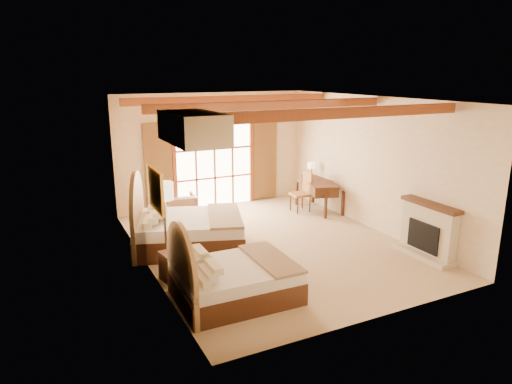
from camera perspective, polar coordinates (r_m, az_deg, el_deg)
floor at (r=10.27m, az=1.94°, el=-6.58°), size 7.00×7.00×0.00m
wall_back at (r=12.93m, az=-5.34°, el=5.20°), size 5.50×0.00×5.50m
wall_left at (r=8.87m, az=-13.83°, el=0.39°), size 0.00×7.00×7.00m
wall_right at (r=11.34m, az=14.39°, el=3.44°), size 0.00×7.00×7.00m
ceiling at (r=9.58m, az=2.11°, el=11.55°), size 7.00×7.00×0.00m
ceiling_beams at (r=9.59m, az=2.10°, el=10.83°), size 5.39×4.60×0.18m
french_doors at (r=12.94m, az=-5.21°, el=3.63°), size 3.95×0.08×2.60m
fireplace at (r=10.13m, az=20.66°, el=-4.80°), size 0.46×1.40×1.16m
painting at (r=8.14m, az=-12.41°, el=0.28°), size 0.06×0.95×0.75m
canopy_valance at (r=6.81m, az=-7.87°, el=7.99°), size 0.70×1.40×0.45m
bed_near at (r=7.77m, az=-3.58°, el=-10.75°), size 1.99×1.54×1.30m
bed_far at (r=10.01m, az=-9.28°, el=-4.55°), size 2.82×2.37×1.51m
nightstand at (r=8.65m, az=-10.12°, el=-9.09°), size 0.53×0.53×0.54m
floor_lamp at (r=8.51m, az=-11.48°, el=-0.60°), size 0.38×0.38×1.79m
armchair at (r=11.91m, az=-9.43°, el=-1.91°), size 0.84×0.86×0.72m
ottoman at (r=11.62m, az=-5.06°, el=-3.07°), size 0.67×0.67×0.37m
desk at (r=12.77m, az=7.89°, el=-0.29°), size 1.13×1.69×0.84m
desk_chair at (r=12.63m, az=5.65°, el=-0.89°), size 0.52×0.52×1.10m
desk_lamp at (r=13.05m, az=6.94°, el=3.26°), size 0.21×0.21×0.42m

